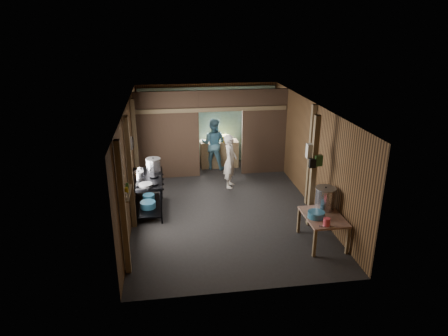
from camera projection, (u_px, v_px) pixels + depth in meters
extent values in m
cube|color=#282525|center=(223.00, 205.00, 10.34)|extent=(4.50, 7.00, 0.00)
cube|color=black|center=(223.00, 105.00, 9.44)|extent=(4.50, 7.00, 0.00)
cube|color=brown|center=(208.00, 123.00, 13.14)|extent=(4.50, 0.00, 2.60)
cube|color=brown|center=(253.00, 225.00, 6.64)|extent=(4.50, 0.00, 2.60)
cube|color=brown|center=(130.00, 162.00, 9.59)|extent=(0.00, 7.00, 2.60)
cube|color=brown|center=(310.00, 153.00, 10.20)|extent=(0.00, 7.00, 2.60)
cube|color=brown|center=(167.00, 136.00, 11.75)|extent=(1.85, 0.10, 2.60)
cube|color=brown|center=(264.00, 132.00, 12.15)|extent=(1.35, 0.10, 2.60)
cube|color=brown|center=(221.00, 100.00, 11.62)|extent=(1.30, 0.10, 0.60)
cube|color=#78A5A5|center=(208.00, 125.00, 13.10)|extent=(4.40, 0.06, 2.50)
cube|color=olive|center=(219.00, 154.00, 12.97)|extent=(1.20, 0.50, 0.85)
cylinder|color=beige|center=(216.00, 106.00, 12.87)|extent=(0.20, 0.03, 0.20)
cube|color=olive|center=(123.00, 210.00, 7.18)|extent=(0.10, 0.12, 2.60)
cube|color=olive|center=(130.00, 174.00, 8.85)|extent=(0.10, 0.12, 2.60)
cube|color=olive|center=(136.00, 147.00, 10.71)|extent=(0.10, 0.12, 2.60)
cube|color=olive|center=(310.00, 156.00, 10.00)|extent=(0.10, 0.12, 2.60)
cube|color=olive|center=(313.00, 172.00, 8.94)|extent=(0.12, 0.12, 2.60)
cube|color=olive|center=(212.00, 109.00, 11.63)|extent=(4.40, 0.12, 0.12)
cylinder|color=gray|center=(131.00, 143.00, 9.84)|extent=(0.03, 0.34, 0.34)
cylinder|color=black|center=(133.00, 142.00, 10.25)|extent=(0.03, 0.30, 0.30)
cube|color=olive|center=(127.00, 193.00, 7.62)|extent=(0.14, 0.80, 0.03)
cylinder|color=beige|center=(125.00, 195.00, 7.36)|extent=(0.07, 0.07, 0.10)
cylinder|color=#B89813|center=(126.00, 190.00, 7.59)|extent=(0.08, 0.08, 0.10)
cylinder|color=#275024|center=(127.00, 186.00, 7.80)|extent=(0.06, 0.06, 0.10)
cube|color=beige|center=(311.00, 151.00, 8.84)|extent=(0.22, 0.15, 0.32)
cube|color=#275024|center=(318.00, 160.00, 8.78)|extent=(0.16, 0.12, 0.24)
cube|color=black|center=(312.00, 163.00, 8.76)|extent=(0.14, 0.10, 0.20)
cylinder|color=silver|center=(140.00, 170.00, 10.01)|extent=(0.20, 0.20, 0.11)
cylinder|color=teal|center=(148.00, 205.00, 9.79)|extent=(0.37, 0.37, 0.15)
cylinder|color=teal|center=(149.00, 197.00, 10.27)|extent=(0.30, 0.30, 0.12)
cylinder|color=teal|center=(316.00, 215.00, 8.32)|extent=(0.37, 0.37, 0.13)
cylinder|color=#F54858|center=(327.00, 222.00, 7.98)|extent=(0.15, 0.15, 0.16)
cube|color=silver|center=(327.00, 227.00, 7.96)|extent=(0.30, 0.11, 0.01)
cylinder|color=#B89813|center=(224.00, 138.00, 12.81)|extent=(0.33, 0.33, 0.18)
cylinder|color=#9C472C|center=(212.00, 139.00, 12.77)|extent=(0.11, 0.11, 0.12)
imported|color=white|center=(230.00, 161.00, 11.25)|extent=(0.52, 0.64, 1.53)
imported|color=teal|center=(213.00, 144.00, 12.67)|extent=(0.96, 0.86, 1.63)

